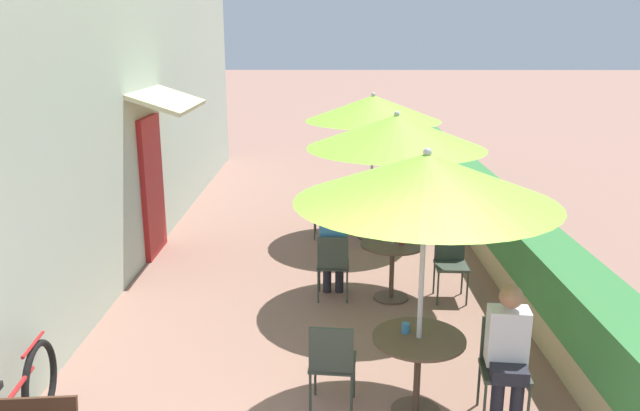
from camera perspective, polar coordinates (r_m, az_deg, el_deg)
cafe_facade_wall at (r=10.13m, az=-15.48°, el=8.17°), size 0.98×13.83×4.20m
planter_hedge at (r=10.39m, az=14.58°, el=-0.35°), size 0.60×12.83×1.01m
patio_table_near at (r=5.64m, az=8.95°, el=-13.55°), size 0.81×0.81×0.74m
patio_umbrella_near at (r=5.07m, az=9.69°, el=2.47°), size 2.15×2.15×2.39m
cafe_chair_near_left at (r=5.80m, az=16.46°, el=-13.44°), size 0.44×0.44×0.87m
seated_patron_near_left at (r=5.63m, az=16.78°, el=-12.46°), size 0.36×0.43×1.25m
cafe_chair_near_right at (r=5.59m, az=1.11°, el=-13.92°), size 0.44×0.44×0.87m
coffee_cup_near at (r=5.59m, az=7.83°, el=-11.02°), size 0.07×0.07×0.09m
patio_table_mid at (r=7.91m, az=6.61°, el=-4.80°), size 0.81×0.81×0.74m
patio_umbrella_mid at (r=7.52m, az=6.99°, el=6.70°), size 2.15×2.15×2.39m
cafe_chair_mid_left at (r=7.83m, az=1.19°, el=-5.13°), size 0.41×0.41×0.87m
seated_patron_mid_left at (r=7.87m, az=1.22°, el=-3.69°), size 0.35×0.41×1.25m
cafe_chair_mid_right at (r=8.08m, az=11.85°, el=-4.81°), size 0.41×0.41×0.87m
coffee_cup_mid at (r=7.82m, az=7.46°, el=-3.21°), size 0.07×0.07×0.09m
patio_table_far at (r=10.27m, az=4.69°, el=-0.03°), size 0.81×0.81×0.74m
patio_umbrella_far at (r=9.97m, az=4.89°, el=8.84°), size 2.15×2.15×2.39m
cafe_chair_far_left at (r=10.20m, az=0.53°, el=-0.25°), size 0.41×0.41×0.87m
cafe_chair_far_right at (r=10.41m, az=8.76°, el=-0.11°), size 0.41×0.41×0.87m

